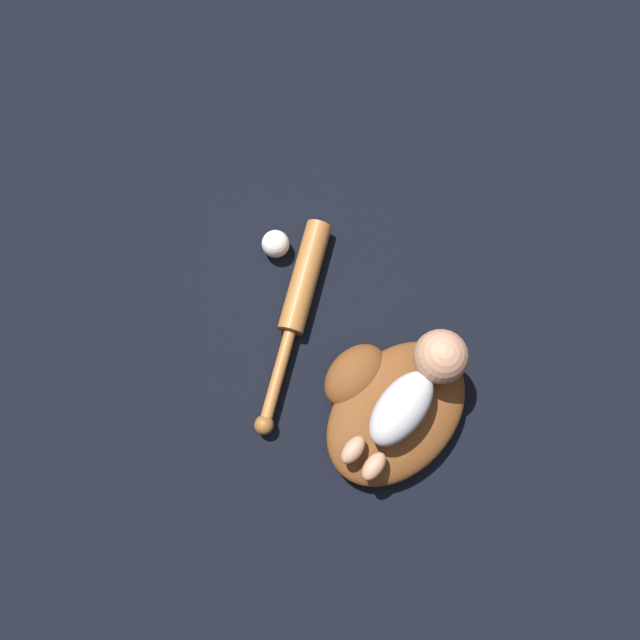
# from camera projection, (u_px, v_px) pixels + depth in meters

# --- Properties ---
(ground_plane) EXTENTS (6.00, 6.00, 0.00)m
(ground_plane) POSITION_uv_depth(u_px,v_px,m) (414.00, 432.00, 1.45)
(ground_plane) COLOR black
(baseball_glove) EXTENTS (0.44, 0.39, 0.09)m
(baseball_glove) POSITION_uv_depth(u_px,v_px,m) (389.00, 406.00, 1.42)
(baseball_glove) COLOR brown
(baseball_glove) RESTS_ON ground
(baby_figure) EXTENTS (0.36, 0.19, 0.12)m
(baby_figure) POSITION_uv_depth(u_px,v_px,m) (418.00, 387.00, 1.33)
(baby_figure) COLOR #B2B2B7
(baby_figure) RESTS_ON baseball_glove
(baseball_bat) EXTENTS (0.53, 0.12, 0.06)m
(baseball_bat) POSITION_uv_depth(u_px,v_px,m) (299.00, 299.00, 1.49)
(baseball_bat) COLOR #9E602D
(baseball_bat) RESTS_ON ground
(baseball) EXTENTS (0.07, 0.07, 0.07)m
(baseball) POSITION_uv_depth(u_px,v_px,m) (276.00, 244.00, 1.52)
(baseball) COLOR white
(baseball) RESTS_ON ground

